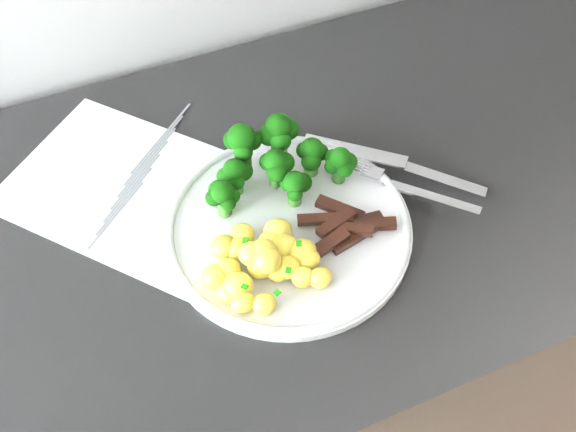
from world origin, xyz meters
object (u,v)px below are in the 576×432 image
(counter, at_px, (291,358))
(recipe_paper, at_px, (132,189))
(broccoli, at_px, (274,159))
(fork, at_px, (411,188))
(plate, at_px, (288,227))
(potatoes, at_px, (262,262))
(knife, at_px, (416,172))
(beef_strips, at_px, (346,227))

(counter, xyz_separation_m, recipe_paper, (-0.18, 0.10, 0.46))
(counter, height_order, broccoli, broccoli)
(fork, bearing_deg, counter, 157.87)
(counter, relative_size, fork, 15.73)
(plate, relative_size, potatoes, 2.17)
(knife, bearing_deg, beef_strips, -158.44)
(broccoli, distance_m, potatoes, 0.14)
(counter, distance_m, beef_strips, 0.48)
(recipe_paper, distance_m, plate, 0.21)
(counter, height_order, knife, knife)
(counter, bearing_deg, potatoes, -130.07)
(recipe_paper, height_order, broccoli, broccoli)
(potatoes, height_order, fork, potatoes)
(potatoes, distance_m, beef_strips, 0.11)
(plate, distance_m, knife, 0.19)
(broccoli, relative_size, potatoes, 1.40)
(recipe_paper, height_order, potatoes, potatoes)
(beef_strips, bearing_deg, counter, 115.56)
(counter, xyz_separation_m, plate, (-0.02, -0.04, 0.46))
(beef_strips, bearing_deg, fork, 12.33)
(plate, height_order, beef_strips, beef_strips)
(beef_strips, height_order, knife, beef_strips)
(broccoli, distance_m, beef_strips, 0.12)
(plate, distance_m, fork, 0.16)
(recipe_paper, distance_m, fork, 0.35)
(fork, bearing_deg, beef_strips, -167.67)
(recipe_paper, bearing_deg, counter, -28.08)
(recipe_paper, xyz_separation_m, potatoes, (0.11, -0.18, 0.02))
(plate, bearing_deg, potatoes, -138.22)
(counter, xyz_separation_m, knife, (0.16, -0.03, 0.46))
(broccoli, relative_size, knife, 1.03)
(potatoes, relative_size, knife, 0.73)
(recipe_paper, relative_size, beef_strips, 3.09)
(recipe_paper, height_order, plate, plate)
(potatoes, bearing_deg, broccoli, 61.67)
(counter, height_order, beef_strips, beef_strips)
(broccoli, bearing_deg, recipe_paper, 158.54)
(counter, distance_m, plate, 0.47)
(potatoes, relative_size, beef_strips, 1.13)
(broccoli, height_order, potatoes, broccoli)
(plate, bearing_deg, beef_strips, -29.71)
(broccoli, bearing_deg, plate, -99.89)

